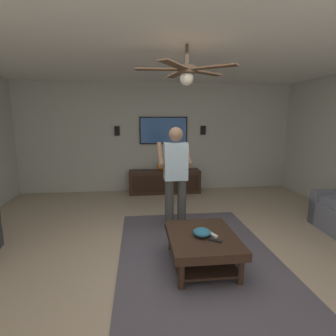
# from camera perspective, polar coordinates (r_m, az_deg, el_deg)

# --- Properties ---
(ground_plane) EXTENTS (8.06, 8.06, 0.00)m
(ground_plane) POSITION_cam_1_polar(r_m,az_deg,el_deg) (3.57, 2.46, -18.89)
(ground_plane) COLOR tan
(wall_back_tv) EXTENTS (0.10, 6.85, 2.62)m
(wall_back_tv) POSITION_cam_1_polar(r_m,az_deg,el_deg) (6.51, -2.19, 6.61)
(wall_back_tv) COLOR #B2B7AD
(wall_back_tv) RESTS_ON ground
(ceiling_slab) EXTENTS (6.92, 6.85, 0.10)m
(ceiling_slab) POSITION_cam_1_polar(r_m,az_deg,el_deg) (3.25, 2.87, 27.03)
(ceiling_slab) COLOR white
(area_rug) EXTENTS (3.08, 2.02, 0.01)m
(area_rug) POSITION_cam_1_polar(r_m,az_deg,el_deg) (3.60, 6.51, -18.60)
(area_rug) COLOR #514C56
(area_rug) RESTS_ON ground
(coffee_table) EXTENTS (1.00, 0.80, 0.40)m
(coffee_table) POSITION_cam_1_polar(r_m,az_deg,el_deg) (3.29, 7.43, -15.84)
(coffee_table) COLOR #332116
(coffee_table) RESTS_ON ground
(media_console) EXTENTS (0.45, 1.70, 0.55)m
(media_console) POSITION_cam_1_polar(r_m,az_deg,el_deg) (6.35, -0.74, -2.96)
(media_console) COLOR #332116
(media_console) RESTS_ON ground
(tv) EXTENTS (0.05, 1.16, 0.65)m
(tv) POSITION_cam_1_polar(r_m,az_deg,el_deg) (6.42, -0.99, 8.17)
(tv) COLOR black
(person_standing) EXTENTS (0.54, 0.54, 1.64)m
(person_standing) POSITION_cam_1_polar(r_m,az_deg,el_deg) (4.12, 1.64, -0.95)
(person_standing) COLOR #3F3F3F
(person_standing) RESTS_ON ground
(bowl) EXTENTS (0.21, 0.21, 0.09)m
(bowl) POSITION_cam_1_polar(r_m,az_deg,el_deg) (3.19, 7.38, -13.72)
(bowl) COLOR teal
(bowl) RESTS_ON coffee_table
(remote_white) EXTENTS (0.16, 0.10, 0.02)m
(remote_white) POSITION_cam_1_polar(r_m,az_deg,el_deg) (3.23, 9.66, -14.12)
(remote_white) COLOR white
(remote_white) RESTS_ON coffee_table
(remote_black) EXTENTS (0.12, 0.15, 0.02)m
(remote_black) POSITION_cam_1_polar(r_m,az_deg,el_deg) (3.10, 10.33, -15.26)
(remote_black) COLOR black
(remote_black) RESTS_ON coffee_table
(vase_round) EXTENTS (0.22, 0.22, 0.22)m
(vase_round) POSITION_cam_1_polar(r_m,az_deg,el_deg) (6.28, -1.40, 0.47)
(vase_round) COLOR orange
(vase_round) RESTS_ON media_console
(wall_speaker_left) EXTENTS (0.06, 0.12, 0.22)m
(wall_speaker_left) POSITION_cam_1_polar(r_m,az_deg,el_deg) (6.60, 7.64, 8.16)
(wall_speaker_left) COLOR black
(wall_speaker_right) EXTENTS (0.06, 0.12, 0.22)m
(wall_speaker_right) POSITION_cam_1_polar(r_m,az_deg,el_deg) (6.42, -11.03, 7.93)
(wall_speaker_right) COLOR black
(ceiling_fan) EXTENTS (1.13, 1.14, 0.46)m
(ceiling_fan) POSITION_cam_1_polar(r_m,az_deg,el_deg) (3.28, 4.01, 20.09)
(ceiling_fan) COLOR #4C3828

